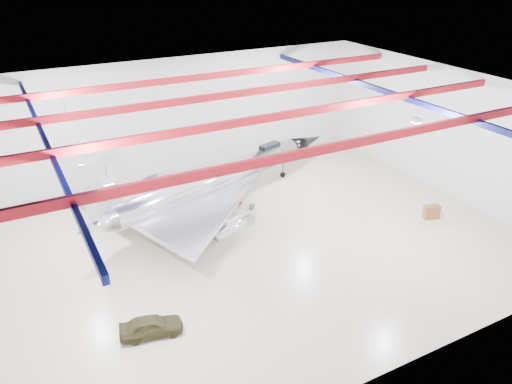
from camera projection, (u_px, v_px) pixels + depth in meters
floor at (240, 242)px, 37.28m from camera, size 40.00×40.00×0.00m
wall_back at (169, 117)px, 46.76m from camera, size 40.00×0.00×40.00m
wall_right at (445, 131)px, 43.30m from camera, size 0.00×30.00×30.00m
ceiling at (238, 98)px, 32.45m from camera, size 40.00×40.00×0.00m
ceiling_structure at (238, 108)px, 32.75m from camera, size 39.50×29.50×1.08m
jet_aircraft at (215, 182)px, 41.24m from camera, size 26.02×19.26×7.31m
jeep at (151, 326)px, 28.10m from camera, size 3.77×2.11×1.21m
desk at (432, 212)px, 40.36m from camera, size 1.37×0.97×1.14m
crate_ply at (193, 234)px, 37.97m from camera, size 0.63×0.53×0.40m
toolbox_red at (159, 197)px, 43.72m from camera, size 0.44×0.35×0.31m
engine_drum at (252, 207)px, 41.98m from camera, size 0.58×0.58×0.41m
crate_small at (139, 220)px, 40.05m from camera, size 0.37×0.31×0.24m
tool_chest at (239, 202)px, 42.86m from camera, size 0.51×0.51×0.34m
oil_barrel at (183, 207)px, 41.93m from camera, size 0.76×0.69×0.44m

